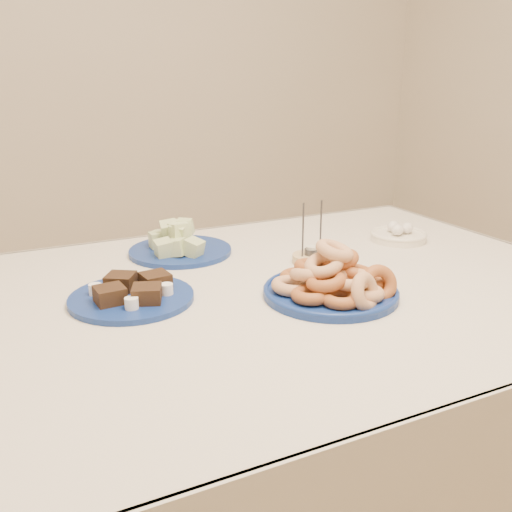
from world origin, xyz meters
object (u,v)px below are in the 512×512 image
at_px(brownie_plate, 132,294).
at_px(egg_bowl, 398,235).
at_px(donut_platter, 333,283).
at_px(candle_holder, 311,257).
at_px(melon_plate, 178,245).
at_px(dining_table, 246,335).

height_order(brownie_plate, egg_bowl, egg_bowl).
bearing_deg(donut_platter, candle_holder, 70.26).
relative_size(donut_platter, melon_plate, 1.07).
xyz_separation_m(melon_plate, candle_holder, (0.29, -0.22, -0.01)).
height_order(dining_table, egg_bowl, egg_bowl).
bearing_deg(brownie_plate, candle_holder, 5.85).
relative_size(dining_table, egg_bowl, 8.17).
height_order(donut_platter, candle_holder, candle_holder).
xyz_separation_m(brownie_plate, candle_holder, (0.48, 0.05, 0.00)).
bearing_deg(candle_holder, donut_platter, -109.74).
relative_size(melon_plate, egg_bowl, 1.68).
bearing_deg(melon_plate, candle_holder, -38.08).
distance_m(dining_table, donut_platter, 0.24).
bearing_deg(candle_holder, egg_bowl, 10.47).
relative_size(melon_plate, candle_holder, 2.16).
height_order(melon_plate, brownie_plate, melon_plate).
relative_size(dining_table, candle_holder, 10.53).
bearing_deg(melon_plate, dining_table, -82.16).
distance_m(dining_table, melon_plate, 0.36).
xyz_separation_m(dining_table, donut_platter, (0.16, -0.11, 0.14)).
relative_size(melon_plate, brownie_plate, 1.08).
bearing_deg(candle_holder, brownie_plate, -174.15).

